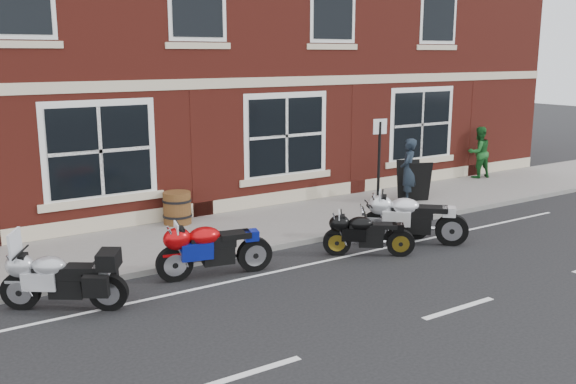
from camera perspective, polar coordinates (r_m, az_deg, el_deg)
name	(u,v)px	position (r m, az deg, el deg)	size (l,w,h in m)	color
ground	(346,260)	(13.15, 5.16, -6.08)	(80.00, 80.00, 0.00)	black
sidewalk	(268,225)	(15.49, -1.76, -2.98)	(30.00, 3.00, 0.12)	slate
kerb	(306,241)	(14.22, 1.60, -4.37)	(30.00, 0.16, 0.12)	slate
moto_touring_silver	(60,277)	(11.15, -19.59, -7.13)	(1.79, 1.30, 1.37)	black
moto_sport_red	(212,247)	(12.12, -6.75, -4.85)	(2.22, 0.59, 1.00)	black
moto_sport_black	(367,233)	(13.38, 7.02, -3.62)	(1.59, 1.22, 0.85)	black
moto_sport_silver	(412,217)	(14.35, 10.98, -2.20)	(1.79, 1.70, 1.05)	black
moto_naked_black	(389,220)	(14.53, 8.96, -2.45)	(1.75, 0.80, 0.83)	black
pedestrian_left	(408,171)	(17.75, 10.61, 1.89)	(0.64, 0.42, 1.76)	black
pedestrian_right	(479,152)	(21.90, 16.60, 3.41)	(0.82, 0.64, 1.68)	#175320
a_board_sign	(414,181)	(18.05, 11.11, 1.00)	(0.67, 0.45, 1.12)	black
barrel_planter	(177,208)	(15.56, -9.82, -1.40)	(0.69, 0.69, 0.77)	#452712
parking_sign	(379,164)	(15.30, 8.08, 2.50)	(0.35, 0.09, 2.51)	black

